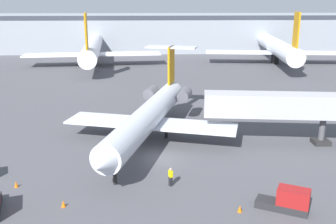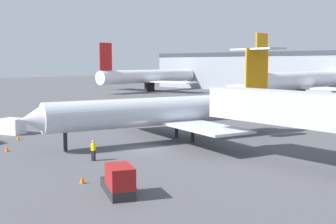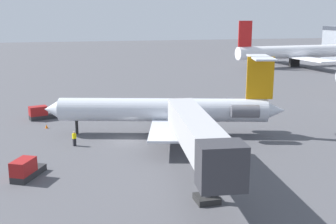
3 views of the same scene
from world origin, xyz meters
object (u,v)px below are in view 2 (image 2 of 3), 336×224
Objects in this scene: regional_jet at (175,110)px; parked_airliner_west_mid at (300,81)px; traffic_cone_near at (82,179)px; traffic_cone_far at (18,137)px; jet_bridge at (321,112)px; parked_airliner_west_end at (149,77)px; baggage_tug_lead at (119,182)px; ground_crew_marshaller at (93,150)px; cargo_container_uld at (13,126)px; traffic_cone_mid at (7,149)px.

parked_airliner_west_mid reaches higher than regional_jet.
traffic_cone_near is 19.28m from traffic_cone_far.
parked_airliner_west_end reaches higher than jet_bridge.
ground_crew_marshaller is at bearing 152.62° from baggage_tug_lead.
cargo_container_uld is 76.87m from parked_airliner_west_end.
jet_bridge is 0.51× the size of parked_airliner_west_end.
cargo_container_uld is 5.20× the size of traffic_cone_far.
traffic_cone_mid is at bearing -150.68° from jet_bridge.
parked_airliner_west_mid is (-15.62, 64.12, 3.33)m from ground_crew_marshaller.
ground_crew_marshaller is at bearing -146.09° from jet_bridge.
traffic_cone_near is (22.77, -6.42, -0.61)m from cargo_container_uld.
parked_airliner_west_end is (-70.94, 69.05, 3.27)m from baggage_tug_lead.
parked_airliner_west_end is (-67.17, 69.09, 3.84)m from traffic_cone_near.
ground_crew_marshaller is 66.08m from parked_airliner_west_mid.
parked_airliner_west_mid reaches higher than baggage_tug_lead.
traffic_cone_mid is 1.00× the size of traffic_cone_far.
baggage_tug_lead is at bearing 0.55° from traffic_cone_near.
traffic_cone_far is 80.52m from parked_airliner_west_end.
traffic_cone_far is (-11.75, -11.22, -2.93)m from regional_jet.
ground_crew_marshaller is at bearing -81.34° from regional_jet.
cargo_container_uld is at bearing -54.68° from parked_airliner_west_end.
parked_airliner_west_mid is at bearing 88.14° from cargo_container_uld.
cargo_container_uld is 5.20× the size of traffic_cone_near.
parked_airliner_west_mid is (-13.86, 52.58, 0.99)m from regional_jet.
regional_jet is 0.74× the size of parked_airliner_west_mid.
ground_crew_marshaller is 9.28m from traffic_cone_mid.
traffic_cone_mid is 6.01m from traffic_cone_far.
jet_bridge is at bearing -5.88° from regional_jet.
regional_jet is 18.79m from cargo_container_uld.
regional_jet reaches higher than cargo_container_uld.
baggage_tug_lead is (8.89, -4.61, -0.02)m from ground_crew_marshaller.
traffic_cone_near is at bearing -42.17° from ground_crew_marshaller.
ground_crew_marshaller is 6.94m from traffic_cone_near.
traffic_cone_near is at bearing -15.74° from cargo_container_uld.
traffic_cone_mid is (-6.91, -14.79, -2.93)m from regional_jet.
ground_crew_marshaller is 3.07× the size of traffic_cone_mid.
regional_jet is 16.54m from jet_bridge.
regional_jet is 80.22m from parked_airliner_west_end.
cargo_container_uld is at bearing -148.43° from regional_jet.
baggage_tug_lead is at bearing -56.59° from regional_jet.
traffic_cone_mid is 0.01× the size of parked_airliner_west_mid.
cargo_container_uld is (-17.64, 1.78, 0.03)m from ground_crew_marshaller.
baggage_tug_lead is 17.62m from traffic_cone_mid.
parked_airliner_west_end reaches higher than traffic_cone_mid.
baggage_tug_lead is 7.63× the size of traffic_cone_far.
baggage_tug_lead reaches higher than ground_crew_marshaller.
regional_jet is 10.13× the size of cargo_container_uld.
regional_jet is at bearing 64.95° from traffic_cone_mid.
cargo_container_uld is at bearing -91.86° from parked_airliner_west_mid.
traffic_cone_near is 96.44m from parked_airliner_west_end.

